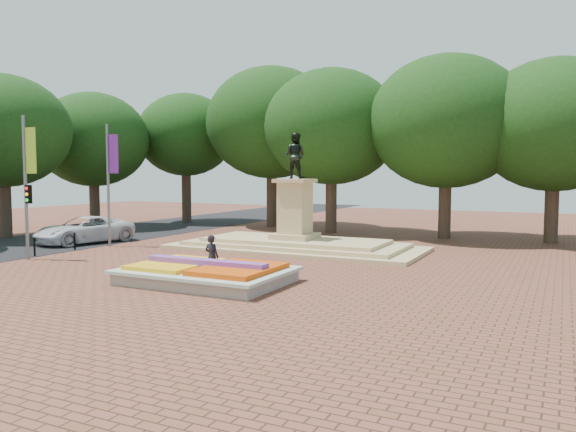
% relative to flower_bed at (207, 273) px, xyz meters
% --- Properties ---
extents(ground, '(90.00, 90.00, 0.00)m').
position_rel_flower_bed_xyz_m(ground, '(-1.03, 2.00, -0.38)').
color(ground, brown).
rests_on(ground, ground).
extents(asphalt_street, '(9.00, 90.00, 0.02)m').
position_rel_flower_bed_xyz_m(asphalt_street, '(-16.03, 7.00, -0.37)').
color(asphalt_street, black).
rests_on(asphalt_street, ground).
extents(flower_bed, '(6.30, 4.30, 0.91)m').
position_rel_flower_bed_xyz_m(flower_bed, '(0.00, 0.00, 0.00)').
color(flower_bed, gray).
rests_on(flower_bed, ground).
extents(monument, '(14.00, 6.00, 6.40)m').
position_rel_flower_bed_xyz_m(monument, '(-1.03, 10.00, 0.50)').
color(monument, tan).
rests_on(monument, ground).
extents(tree_row_back, '(44.80, 8.80, 10.43)m').
position_rel_flower_bed_xyz_m(tree_row_back, '(1.31, 20.00, 6.29)').
color(tree_row_back, '#35281D').
rests_on(tree_row_back, ground).
extents(tree_row_street, '(8.40, 25.40, 9.98)m').
position_rel_flower_bed_xyz_m(tree_row_street, '(-20.53, 6.67, 6.01)').
color(tree_row_street, '#35281D').
rests_on(tree_row_street, ground).
extents(banner_poles, '(0.88, 11.17, 7.00)m').
position_rel_flower_bed_xyz_m(banner_poles, '(-11.10, 0.69, 3.50)').
color(banner_poles, slate).
rests_on(banner_poles, ground).
extents(bollard_row, '(0.12, 13.12, 0.98)m').
position_rel_flower_bed_xyz_m(bollard_row, '(-11.73, 0.50, 0.15)').
color(bollard_row, black).
rests_on(bollard_row, ground).
extents(van, '(4.02, 6.28, 1.61)m').
position_rel_flower_bed_xyz_m(van, '(-13.58, 6.87, 0.43)').
color(van, silver).
rests_on(van, ground).
extents(pedestrian, '(0.66, 0.45, 1.75)m').
position_rel_flower_bed_xyz_m(pedestrian, '(-0.38, 0.91, 0.50)').
color(pedestrian, black).
rests_on(pedestrian, ground).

